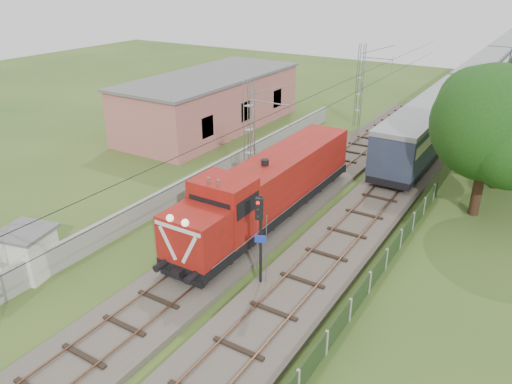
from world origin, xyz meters
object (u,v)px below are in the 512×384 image
Objects in this scene: locomotive at (269,188)px; coach_rake at (508,49)px; relay_hut at (28,252)px; signal_post at (260,227)px.

locomotive is 68.40m from coach_rake.
locomotive reaches higher than relay_hut.
signal_post is at bearing 25.65° from relay_hut.
coach_rake is at bearing 85.81° from locomotive.
signal_post is (3.27, -6.42, 1.15)m from locomotive.
locomotive is 0.14× the size of coach_rake.
signal_post is 1.67× the size of relay_hut.
coach_rake is 40.74× the size of relay_hut.
relay_hut is (-12.40, -79.76, -1.38)m from coach_rake.
locomotive is at bearing 116.97° from signal_post.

